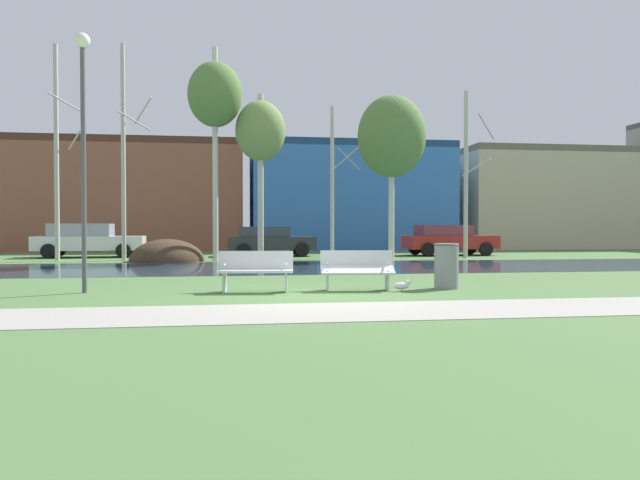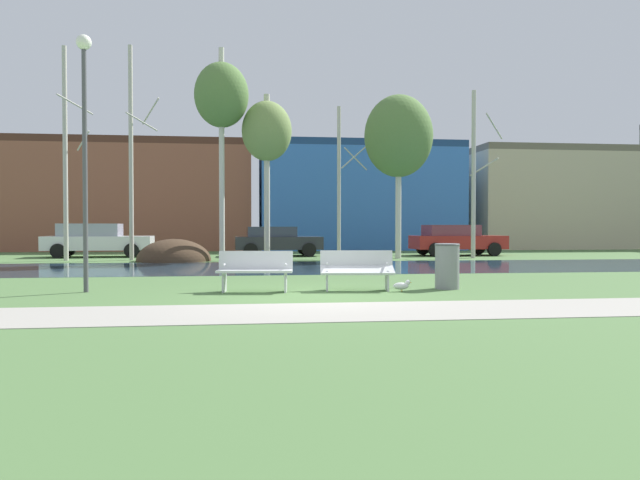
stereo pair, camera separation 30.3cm
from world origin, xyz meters
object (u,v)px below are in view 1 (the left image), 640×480
at_px(bench_right, 357,269).
at_px(trash_bin, 446,265).
at_px(parked_hatch_third_red, 448,239).
at_px(bench_left, 256,270).
at_px(parked_van_nearest_white, 88,240).
at_px(seagull, 402,285).
at_px(streetlamp, 83,120).
at_px(parked_sedan_second_dark, 269,240).

distance_m(bench_right, trash_bin, 2.07).
distance_m(trash_bin, parked_hatch_third_red, 15.69).
height_order(bench_left, bench_right, same).
bearing_deg(parked_van_nearest_white, seagull, -57.29).
xyz_separation_m(bench_right, streetlamp, (-5.79, 0.36, 3.16)).
distance_m(trash_bin, streetlamp, 8.46).
bearing_deg(parked_sedan_second_dark, parked_van_nearest_white, 178.17).
bearing_deg(parked_sedan_second_dark, trash_bin, -78.46).
distance_m(bench_right, streetlamp, 6.61).
relative_size(parked_van_nearest_white, parked_sedan_second_dark, 1.17).
bearing_deg(parked_sedan_second_dark, parked_hatch_third_red, -2.75).
distance_m(seagull, parked_sedan_second_dark, 15.66).
height_order(trash_bin, parked_hatch_third_red, parked_hatch_third_red).
bearing_deg(parked_hatch_third_red, trash_bin, -110.55).
distance_m(streetlamp, parked_van_nearest_white, 15.73).
bearing_deg(bench_right, streetlamp, 176.47).
bearing_deg(bench_left, trash_bin, 1.13).
distance_m(bench_left, streetlamp, 4.79).
xyz_separation_m(bench_left, parked_van_nearest_white, (-7.01, 15.45, 0.33)).
bearing_deg(parked_van_nearest_white, bench_right, -59.16).
distance_m(bench_right, parked_sedan_second_dark, 15.22).
xyz_separation_m(trash_bin, parked_hatch_third_red, (5.50, 14.69, 0.25)).
distance_m(bench_left, bench_right, 2.22).
relative_size(bench_left, seagull, 3.97).
height_order(trash_bin, parked_van_nearest_white, parked_van_nearest_white).
relative_size(bench_right, trash_bin, 1.62).
height_order(seagull, streetlamp, streetlamp).
distance_m(bench_right, seagull, 1.04).
height_order(seagull, parked_hatch_third_red, parked_hatch_third_red).
distance_m(parked_sedan_second_dark, parked_hatch_third_red, 8.60).
bearing_deg(parked_hatch_third_red, parked_sedan_second_dark, 177.25).
relative_size(parked_sedan_second_dark, parked_hatch_third_red, 0.92).
bearing_deg(trash_bin, streetlamp, 178.02).
xyz_separation_m(parked_van_nearest_white, parked_sedan_second_dark, (8.21, -0.26, -0.06)).
relative_size(bench_left, streetlamp, 0.30).
bearing_deg(trash_bin, seagull, -159.62).
bearing_deg(bench_left, parked_sedan_second_dark, 85.47).
height_order(bench_left, parked_van_nearest_white, parked_van_nearest_white).
height_order(bench_right, parked_hatch_third_red, parked_hatch_third_red).
relative_size(bench_right, seagull, 3.97).
bearing_deg(parked_van_nearest_white, bench_left, -65.60).
height_order(seagull, parked_van_nearest_white, parked_van_nearest_white).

